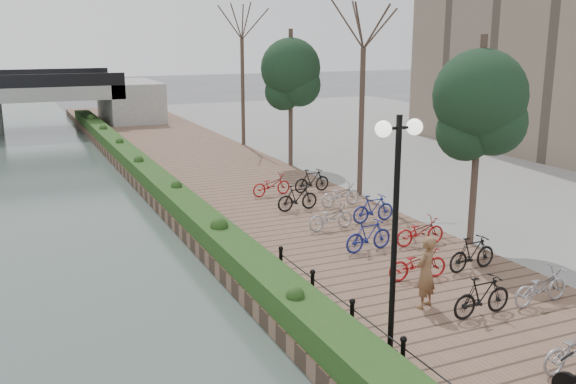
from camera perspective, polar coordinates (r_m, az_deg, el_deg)
promenade at (r=26.58m, az=-2.77°, el=-0.90°), size 8.00×75.00×0.50m
inland_pavement at (r=35.49m, az=22.08°, el=1.81°), size 24.00×75.00×0.50m
hedge at (r=27.82m, az=-11.20°, el=0.67°), size 1.10×56.00×0.60m
chain_fence at (r=12.40m, az=12.84°, el=-16.08°), size 0.10×14.10×0.70m
lamppost at (r=12.58m, az=9.63°, el=0.41°), size 1.02×0.32×5.00m
pedestrian at (r=15.93m, az=12.14°, el=-6.97°), size 0.78×0.66×1.81m
bicycle_parking at (r=20.24m, az=9.41°, el=-3.64°), size 2.40×17.32×1.00m
street_trees at (r=23.55m, az=10.65°, el=5.51°), size 3.20×37.12×6.80m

